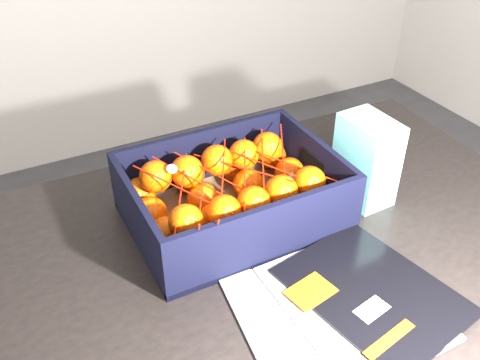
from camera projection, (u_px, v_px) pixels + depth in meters
name	position (u px, v px, depth m)	size (l,w,h in m)	color
table	(267.00, 289.00, 1.03)	(1.23, 0.84, 0.75)	black
magazine_stack	(345.00, 305.00, 0.86)	(0.37, 0.31, 0.02)	silver
produce_crate	(233.00, 202.00, 1.03)	(0.39, 0.29, 0.13)	olive
clementine_heap	(231.00, 193.00, 1.02)	(0.37, 0.27, 0.11)	#F04D05
mesh_net	(231.00, 178.00, 0.98)	(0.32, 0.26, 0.09)	red
retail_carton	(366.00, 160.00, 1.06)	(0.08, 0.12, 0.18)	white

